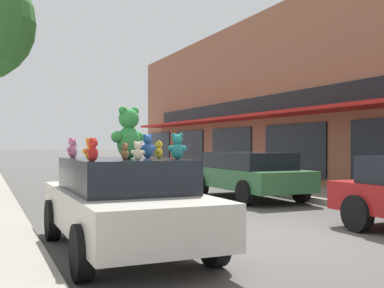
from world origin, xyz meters
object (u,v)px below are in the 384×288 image
(teddy_bear_cream, at_px, (138,151))
(teddy_bear_red, at_px, (93,150))
(teddy_bear_yellow, at_px, (159,150))
(teddy_bear_brown, at_px, (125,152))
(teddy_bear_white, at_px, (74,149))
(teddy_bear_pink, at_px, (72,148))
(plush_art_car, at_px, (123,201))
(teddy_bear_giant, at_px, (129,134))
(parked_car_far_center, at_px, (248,173))
(teddy_bear_teal, at_px, (177,147))
(teddy_bear_blue, at_px, (148,146))
(teddy_bear_orange, at_px, (90,150))

(teddy_bear_cream, height_order, teddy_bear_red, teddy_bear_red)
(teddy_bear_yellow, height_order, teddy_bear_brown, teddy_bear_yellow)
(teddy_bear_cream, bearing_deg, teddy_bear_white, -64.21)
(teddy_bear_pink, distance_m, teddy_bear_red, 1.83)
(plush_art_car, height_order, teddy_bear_red, teddy_bear_red)
(teddy_bear_pink, xyz_separation_m, teddy_bear_white, (0.05, 0.13, -0.02))
(teddy_bear_giant, xyz_separation_m, parked_car_far_center, (5.17, 5.35, -1.01))
(teddy_bear_teal, relative_size, teddy_bear_red, 1.25)
(teddy_bear_blue, relative_size, teddy_bear_orange, 1.25)
(teddy_bear_red, bearing_deg, teddy_bear_white, -140.70)
(teddy_bear_cream, xyz_separation_m, teddy_bear_brown, (-0.09, 0.32, -0.01))
(plush_art_car, bearing_deg, teddy_bear_teal, -43.64)
(teddy_bear_cream, height_order, teddy_bear_pink, teddy_bear_pink)
(plush_art_car, bearing_deg, parked_car_far_center, 45.30)
(teddy_bear_orange, distance_m, parked_car_far_center, 8.35)
(teddy_bear_yellow, bearing_deg, teddy_bear_teal, 32.54)
(parked_car_far_center, bearing_deg, teddy_bear_brown, -132.45)
(teddy_bear_brown, height_order, parked_car_far_center, teddy_bear_brown)
(teddy_bear_blue, bearing_deg, teddy_bear_cream, 58.00)
(teddy_bear_red, bearing_deg, teddy_bear_blue, 176.58)
(plush_art_car, bearing_deg, teddy_bear_orange, -133.69)
(teddy_bear_cream, relative_size, teddy_bear_red, 0.87)
(teddy_bear_teal, xyz_separation_m, teddy_bear_brown, (-0.79, -0.02, -0.07))
(teddy_bear_white, xyz_separation_m, parked_car_far_center, (5.78, 4.20, -0.77))
(teddy_bear_blue, bearing_deg, plush_art_car, 12.08)
(teddy_bear_cream, relative_size, teddy_bear_white, 0.94)
(teddy_bear_pink, distance_m, teddy_bear_orange, 1.58)
(plush_art_car, distance_m, teddy_bear_giant, 1.03)
(teddy_bear_cream, relative_size, teddy_bear_orange, 0.86)
(teddy_bear_pink, relative_size, teddy_bear_brown, 1.38)
(teddy_bear_yellow, xyz_separation_m, teddy_bear_orange, (-1.17, -0.58, 0.01))
(teddy_bear_white, bearing_deg, teddy_bear_giant, 65.69)
(teddy_bear_giant, height_order, teddy_bear_yellow, teddy_bear_giant)
(teddy_bear_white, distance_m, teddy_bear_brown, 1.73)
(plush_art_car, relative_size, teddy_bear_blue, 11.37)
(teddy_bear_orange, bearing_deg, plush_art_car, -151.71)
(teddy_bear_cream, bearing_deg, teddy_bear_orange, -15.19)
(teddy_bear_yellow, bearing_deg, plush_art_car, -75.59)
(teddy_bear_brown, bearing_deg, teddy_bear_blue, -165.03)
(plush_art_car, distance_m, teddy_bear_blue, 0.95)
(teddy_bear_yellow, relative_size, teddy_bear_orange, 0.90)
(teddy_bear_giant, bearing_deg, teddy_bear_pink, -79.34)
(teddy_bear_white, bearing_deg, teddy_bear_orange, 35.30)
(teddy_bear_yellow, relative_size, parked_car_far_center, 0.06)
(teddy_bear_teal, distance_m, teddy_bear_yellow, 0.54)
(plush_art_car, distance_m, parked_car_far_center, 7.40)
(teddy_bear_red, bearing_deg, teddy_bear_cream, 128.67)
(teddy_bear_teal, distance_m, teddy_bear_red, 1.32)
(teddy_bear_giant, height_order, teddy_bear_brown, teddy_bear_giant)
(teddy_bear_blue, bearing_deg, teddy_bear_orange, 29.62)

